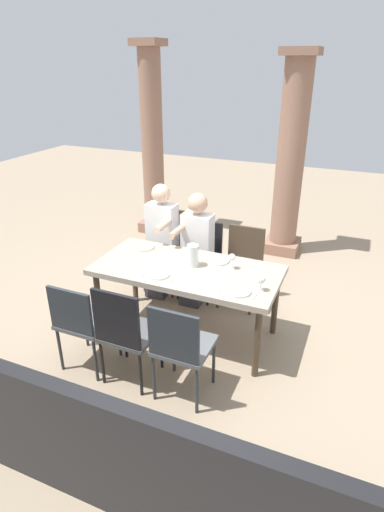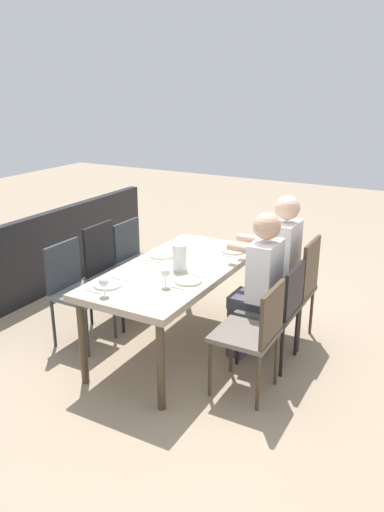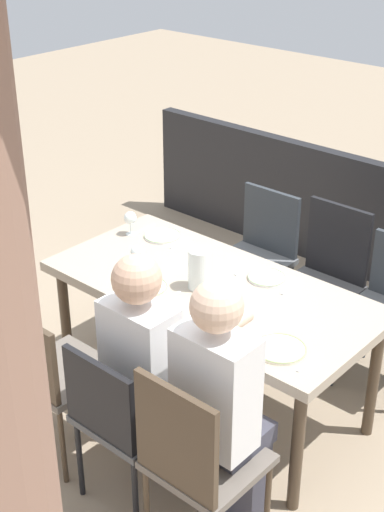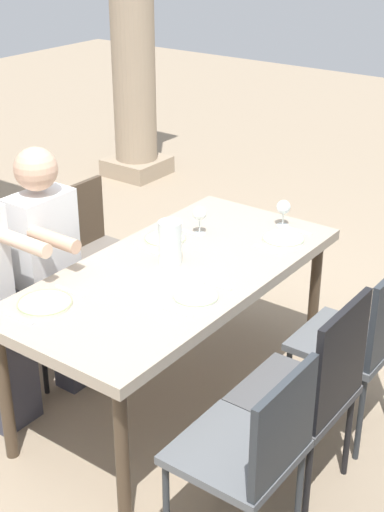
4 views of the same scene
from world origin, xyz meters
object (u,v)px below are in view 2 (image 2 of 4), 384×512
Objects in this scene: plate_0 at (233,250)px; plate_2 at (188,281)px; wine_glass_2 at (165,273)px; diner_man_white at (277,263)px; diner_woman_green at (257,281)px; chair_mid_north at (278,306)px; chair_east_north at (255,330)px; water_pitcher at (180,259)px; chair_east_south at (75,286)px; wine_glass_3 at (104,282)px; chair_west_north at (296,284)px; chair_mid_south at (109,267)px; chair_west_south at (137,256)px; plate_3 at (108,284)px; plate_1 at (162,255)px; dining_table at (176,275)px.

plate_0 and plate_2 have the same top height.
diner_man_white is at bearing 153.19° from wine_glass_2.
diner_woman_green is 0.44m from diner_man_white.
chair_mid_north is 0.26m from diner_woman_green.
water_pitcher is (-0.28, -0.79, 0.33)m from chair_east_north.
plate_2 is (-0.08, 1.10, 0.23)m from chair_east_south.
water_pitcher reaches higher than wine_glass_3.
chair_mid_north is at bearing 54.10° from plate_0.
diner_woman_green reaches higher than plate_0.
chair_west_north is 1.01× the size of chair_mid_south.
chair_east_south is 5.85× the size of wine_glass_2.
chair_west_south is 0.95m from chair_east_south.
chair_mid_south is 4.35× the size of plate_3.
wine_glass_3 is (0.45, 0.70, 0.33)m from chair_east_south.
plate_2 is at bearing -35.10° from chair_west_north.
chair_west_south is at bearing -154.21° from plate_3.
chair_east_north reaches higher than chair_west_south.
plate_0 is (-0.43, -0.60, 0.25)m from chair_mid_north.
diner_man_white is at bearing 137.55° from water_pitcher.
water_pitcher reaches higher than plate_1.
chair_west_south is at bearing -90.84° from plate_0.
wine_glass_2 is (0.59, -0.51, 0.18)m from diner_woman_green.
chair_west_north is at bearing 144.14° from wine_glass_3.
plate_0 is (0.01, -0.42, 0.05)m from diner_man_white.
chair_mid_north is 5.59× the size of wine_glass_2.
diner_man_white reaches higher than wine_glass_2.
diner_woman_green is 6.21× the size of plate_1.
water_pitcher is at bearing -74.30° from chair_mid_north.
wine_glass_3 is at bearing 57.26° from chair_east_south.
chair_west_north reaches higher than plate_0.
water_pitcher reaches higher than chair_west_south.
water_pitcher reaches higher than chair_east_north.
chair_mid_north is at bearing 106.40° from chair_east_south.
dining_table is at bearing -110.30° from chair_east_north.
chair_east_south is 0.69× the size of diner_man_white.
plate_1 is at bearing 89.19° from chair_mid_south.
chair_east_north is 0.69× the size of diner_woman_green.
chair_west_south is 1.48m from wine_glass_2.
wine_glass_2 is at bearing -26.81° from diner_man_white.
chair_mid_south is at bearing -110.79° from plate_2.
chair_east_north is (0.50, 1.71, -0.02)m from chair_mid_south.
chair_mid_north is 0.52m from diner_man_white.
diner_woman_green is at bearing 90.11° from chair_mid_south.
diner_man_white reaches higher than plate_0.
chair_west_north is 1.22m from plate_1.
plate_0 is 1.44m from wine_glass_3.
wine_glass_3 is at bearing 36.57° from chair_mid_south.
water_pitcher is (0.67, 0.91, 0.34)m from chair_west_south.
wine_glass_3 is at bearing -46.53° from chair_mid_north.
chair_west_north is 4.44× the size of plate_2.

